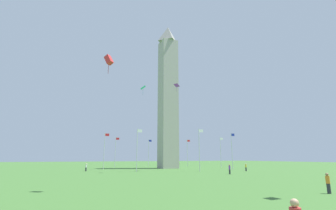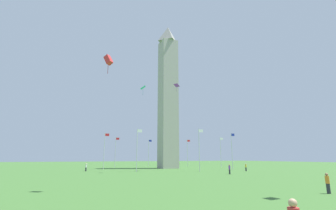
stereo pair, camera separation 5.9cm
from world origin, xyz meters
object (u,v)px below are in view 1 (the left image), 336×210
at_px(person_white_shirt, 86,167).
at_px(person_orange_shirt, 328,183).
at_px(flagpole_s, 104,149).
at_px(flagpole_nw, 232,149).
at_px(obelisk_monument, 168,93).
at_px(kite_cyan_diamond, 143,88).
at_px(kite_purple_diamond, 177,86).
at_px(flagpole_se, 115,151).
at_px(flagpole_e, 149,152).
at_px(person_purple_shirt, 230,169).
at_px(flagpole_n, 221,151).
at_px(flagpole_sw, 137,148).
at_px(flagpole_w, 199,148).
at_px(flagpole_ne, 187,152).
at_px(person_yellow_shirt, 246,167).
at_px(kite_red_box, 109,60).

bearing_deg(person_white_shirt, person_orange_shirt, -111.32).
xyz_separation_m(flagpole_s, flagpole_nw, (29.82, -12.35, 0.00)).
xyz_separation_m(obelisk_monument, kite_cyan_diamond, (-12.34, -15.86, -3.95)).
xyz_separation_m(kite_cyan_diamond, kite_purple_diamond, (9.35, 3.25, 2.50)).
bearing_deg(person_white_shirt, flagpole_se, 21.02).
distance_m(flagpole_e, person_orange_shirt, 67.35).
height_order(flagpole_e, person_white_shirt, flagpole_e).
xyz_separation_m(obelisk_monument, person_purple_shirt, (0.87, -26.61, -20.50)).
xyz_separation_m(obelisk_monument, flagpole_n, (17.52, 0.00, -16.42)).
bearing_deg(person_purple_shirt, flagpole_sw, 40.28).
distance_m(flagpole_w, person_white_shirt, 24.98).
xyz_separation_m(flagpole_se, person_orange_shirt, (6.17, -61.83, -4.11)).
bearing_deg(flagpole_sw, flagpole_w, -22.50).
xyz_separation_m(flagpole_ne, person_purple_shirt, (-11.53, -38.96, -4.08)).
distance_m(flagpole_n, person_purple_shirt, 31.65).
relative_size(obelisk_monument, person_purple_shirt, 24.77).
relative_size(flagpole_ne, person_yellow_shirt, 5.55).
bearing_deg(flagpole_w, flagpole_s, 135.00).
bearing_deg(kite_red_box, flagpole_s, 81.75).
bearing_deg(flagpole_n, flagpole_e, 135.00).
bearing_deg(person_white_shirt, flagpole_w, -67.87).
distance_m(flagpole_e, person_purple_shirt, 44.27).
height_order(flagpole_n, flagpole_se, same).
bearing_deg(flagpole_se, person_yellow_shirt, -54.49).
xyz_separation_m(flagpole_n, flagpole_e, (-17.47, 17.47, 0.00)).
distance_m(flagpole_se, flagpole_sw, 24.70).
bearing_deg(person_orange_shirt, flagpole_n, 13.14).
xyz_separation_m(person_yellow_shirt, person_white_shirt, (-32.51, 12.91, 0.02)).
bearing_deg(obelisk_monument, flagpole_s, 180.00).
xyz_separation_m(flagpole_w, kite_purple_diamond, (-3.04, 4.85, 14.97)).
relative_size(flagpole_se, kite_purple_diamond, 4.66).
distance_m(flagpole_w, kite_red_box, 33.73).
bearing_deg(person_yellow_shirt, flagpole_sw, 24.16).
relative_size(person_orange_shirt, person_white_shirt, 0.99).
bearing_deg(flagpole_s, person_white_shirt, -125.16).
xyz_separation_m(flagpole_e, kite_red_box, (-23.36, -58.08, 7.51)).
xyz_separation_m(obelisk_monument, flagpole_w, (0.05, -17.47, -16.42)).
bearing_deg(flagpole_ne, kite_red_box, -123.99).
height_order(flagpole_s, flagpole_w, same).
distance_m(person_yellow_shirt, kite_cyan_diamond, 28.42).
height_order(flagpole_n, kite_red_box, kite_red_box).
distance_m(person_white_shirt, kite_red_box, 35.95).
bearing_deg(flagpole_s, flagpole_w, -45.00).
relative_size(flagpole_se, kite_red_box, 4.60).
height_order(obelisk_monument, kite_red_box, obelisk_monument).
bearing_deg(person_purple_shirt, flagpole_w, 2.66).
bearing_deg(flagpole_s, flagpole_ne, 22.50).
height_order(obelisk_monument, person_purple_shirt, obelisk_monument).
distance_m(flagpole_s, person_orange_shirt, 50.91).
relative_size(flagpole_w, kite_cyan_diamond, 4.42).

